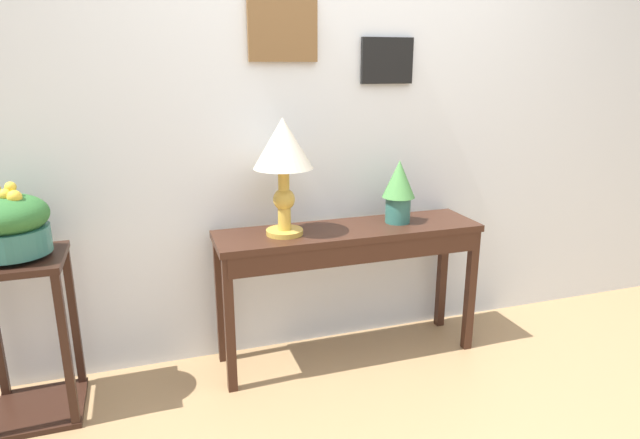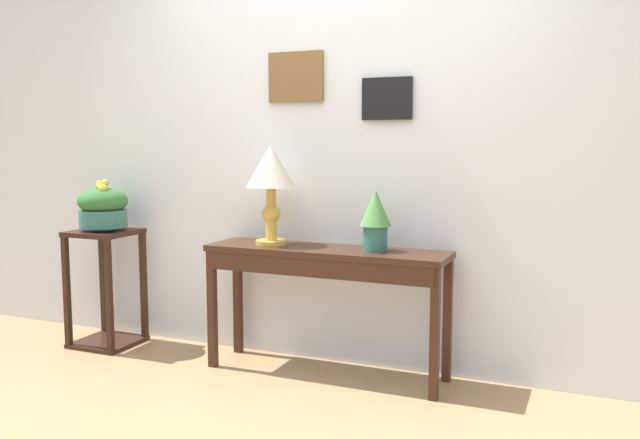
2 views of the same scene
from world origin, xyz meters
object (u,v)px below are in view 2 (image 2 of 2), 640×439
(planter_bowl_wide, at_px, (103,208))
(potted_plant_on_console, at_px, (375,217))
(pedestal_stand_left, at_px, (106,288))
(console_table, at_px, (325,267))
(table_lamp, at_px, (271,174))

(planter_bowl_wide, bearing_deg, potted_plant_on_console, 1.94)
(pedestal_stand_left, height_order, planter_bowl_wide, planter_bowl_wide)
(console_table, relative_size, pedestal_stand_left, 1.83)
(console_table, bearing_deg, potted_plant_on_console, 8.05)
(potted_plant_on_console, bearing_deg, planter_bowl_wide, -178.06)
(console_table, distance_m, potted_plant_on_console, 0.41)
(console_table, distance_m, planter_bowl_wide, 1.55)
(table_lamp, height_order, potted_plant_on_console, table_lamp)
(table_lamp, distance_m, pedestal_stand_left, 1.41)
(console_table, height_order, pedestal_stand_left, pedestal_stand_left)
(pedestal_stand_left, bearing_deg, planter_bowl_wide, -51.14)
(table_lamp, xyz_separation_m, pedestal_stand_left, (-1.18, -0.04, -0.76))
(potted_plant_on_console, relative_size, planter_bowl_wide, 1.02)
(potted_plant_on_console, distance_m, pedestal_stand_left, 1.89)
(potted_plant_on_console, height_order, planter_bowl_wide, planter_bowl_wide)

